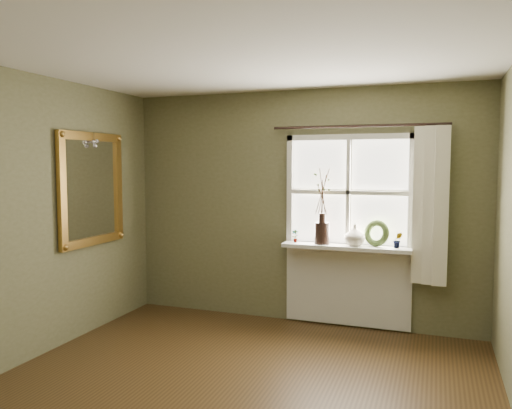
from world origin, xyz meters
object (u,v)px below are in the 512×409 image
object	(u,v)px
wreath	(376,236)
gilt_mirror	(92,189)
dark_jug	(322,233)
cream_vase	(355,235)

from	to	relation	value
wreath	gilt_mirror	xyz separation A→B (m)	(-2.83, -0.98, 0.50)
dark_jug	gilt_mirror	size ratio (longest dim) A/B	0.20
dark_jug	wreath	xyz separation A→B (m)	(0.57, 0.04, -0.01)
dark_jug	wreath	distance (m)	0.57
cream_vase	gilt_mirror	distance (m)	2.81
dark_jug	cream_vase	distance (m)	0.35
wreath	gilt_mirror	bearing A→B (deg)	-137.90
dark_jug	cream_vase	size ratio (longest dim) A/B	1.04
wreath	gilt_mirror	world-z (taller)	gilt_mirror
dark_jug	gilt_mirror	bearing A→B (deg)	-157.34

